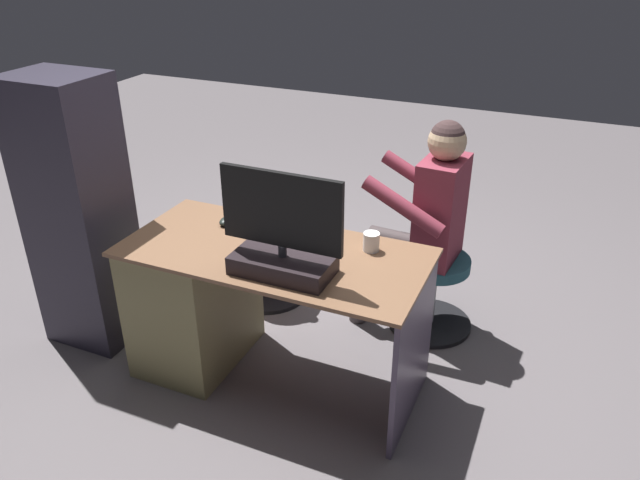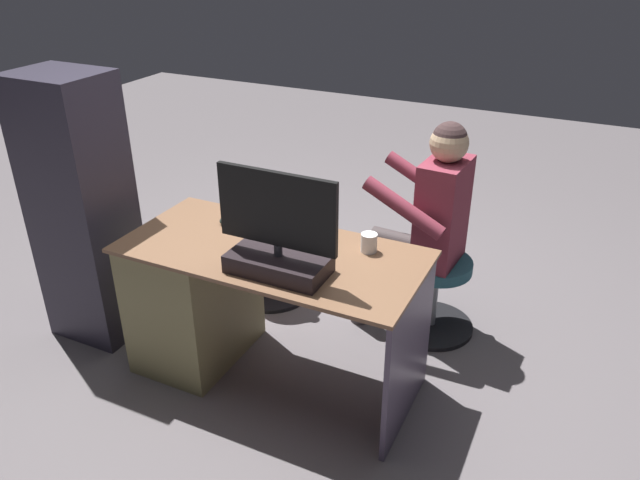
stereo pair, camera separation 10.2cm
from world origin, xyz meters
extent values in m
plane|color=#625B5F|center=(0.00, 0.00, 0.00)|extent=(10.00, 10.00, 0.00)
cube|color=brown|center=(0.00, 0.36, 0.71)|extent=(1.39, 0.65, 0.02)
cube|color=olive|center=(0.46, 0.36, 0.35)|extent=(0.44, 0.60, 0.70)
cube|color=#50455A|center=(-0.67, 0.36, 0.35)|extent=(0.02, 0.59, 0.70)
cube|color=black|center=(-0.13, 0.52, 0.76)|extent=(0.42, 0.22, 0.08)
cylinder|color=#333338|center=(-0.13, 0.52, 0.82)|extent=(0.04, 0.04, 0.05)
cube|color=black|center=(-0.13, 0.52, 1.01)|extent=(0.53, 0.02, 0.32)
cube|color=black|center=(-0.13, 0.50, 1.01)|extent=(0.49, 0.00, 0.29)
cube|color=black|center=(0.03, 0.24, 0.73)|extent=(0.42, 0.14, 0.02)
ellipsoid|color=black|center=(0.34, 0.21, 0.74)|extent=(0.06, 0.10, 0.04)
cylinder|color=white|center=(-0.40, 0.19, 0.76)|extent=(0.07, 0.07, 0.09)
cube|color=black|center=(0.07, 0.38, 0.73)|extent=(0.07, 0.16, 0.02)
cylinder|color=black|center=(0.41, -0.31, 0.01)|extent=(0.48, 0.48, 0.03)
cylinder|color=gray|center=(0.41, -0.31, 0.20)|extent=(0.04, 0.04, 0.35)
cylinder|color=maroon|center=(0.41, -0.31, 0.40)|extent=(0.39, 0.39, 0.06)
ellipsoid|color=#9E7341|center=(0.41, -0.31, 0.53)|extent=(0.19, 0.16, 0.20)
sphere|color=#9E7341|center=(0.41, -0.31, 0.69)|extent=(0.15, 0.15, 0.15)
sphere|color=beige|center=(0.41, -0.37, 0.68)|extent=(0.06, 0.06, 0.06)
sphere|color=#9E7341|center=(0.36, -0.31, 0.75)|extent=(0.06, 0.06, 0.06)
sphere|color=#9E7341|center=(0.46, -0.31, 0.75)|extent=(0.06, 0.06, 0.06)
cylinder|color=#9E7341|center=(0.32, -0.34, 0.57)|extent=(0.05, 0.15, 0.10)
cylinder|color=#9E7341|center=(0.50, -0.34, 0.57)|extent=(0.05, 0.15, 0.10)
cylinder|color=#9E7341|center=(0.36, -0.41, 0.46)|extent=(0.06, 0.12, 0.06)
cylinder|color=#9E7341|center=(0.46, -0.41, 0.46)|extent=(0.06, 0.12, 0.06)
cylinder|color=black|center=(-0.58, -0.38, 0.01)|extent=(0.46, 0.46, 0.03)
cylinder|color=gray|center=(-0.58, -0.38, 0.20)|extent=(0.04, 0.04, 0.35)
cylinder|color=#2A5A67|center=(-0.58, -0.38, 0.40)|extent=(0.38, 0.38, 0.06)
cube|color=maroon|center=(-0.58, -0.38, 0.71)|extent=(0.22, 0.33, 0.56)
sphere|color=tan|center=(-0.58, -0.38, 1.08)|extent=(0.19, 0.19, 0.19)
sphere|color=#3C2B2A|center=(-0.58, -0.38, 1.10)|extent=(0.18, 0.18, 0.18)
cylinder|color=maroon|center=(-0.44, -0.17, 0.80)|extent=(0.44, 0.11, 0.26)
cylinder|color=maroon|center=(-0.41, -0.56, 0.80)|extent=(0.44, 0.11, 0.26)
cylinder|color=#423A3A|center=(-0.39, -0.28, 0.45)|extent=(0.40, 0.14, 0.11)
cylinder|color=#423A3A|center=(-0.19, -0.26, 0.22)|extent=(0.10, 0.10, 0.43)
cylinder|color=#423A3A|center=(-0.38, -0.45, 0.45)|extent=(0.40, 0.14, 0.11)
cylinder|color=#423A3A|center=(-0.18, -0.44, 0.22)|extent=(0.10, 0.10, 0.43)
cube|color=#2B2835|center=(1.09, 0.41, 0.71)|extent=(0.44, 0.36, 1.42)
camera|label=1|loc=(-1.16, 2.51, 2.04)|focal=34.48mm
camera|label=2|loc=(-1.25, 2.46, 2.04)|focal=34.48mm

